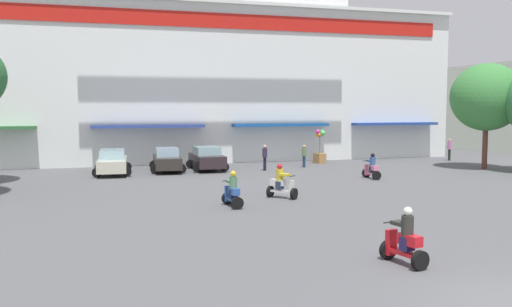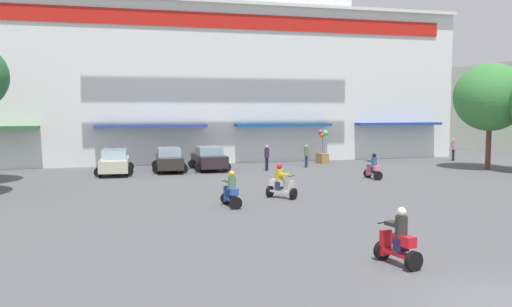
{
  "view_description": "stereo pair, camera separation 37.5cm",
  "coord_description": "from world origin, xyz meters",
  "views": [
    {
      "loc": [
        -8.47,
        -9.26,
        4.2
      ],
      "look_at": [
        -0.92,
        16.19,
        1.91
      ],
      "focal_mm": 38.41,
      "sensor_mm": 36.0,
      "label": 1
    },
    {
      "loc": [
        -8.11,
        -9.36,
        4.2
      ],
      "look_at": [
        -0.92,
        16.19,
        1.91
      ],
      "focal_mm": 38.41,
      "sensor_mm": 36.0,
      "label": 2
    }
  ],
  "objects": [
    {
      "name": "ground_plane",
      "position": [
        0.0,
        13.0,
        0.0
      ],
      "size": [
        128.0,
        128.0,
        0.0
      ],
      "primitive_type": "plane",
      "color": "#535456"
    },
    {
      "name": "pedestrian_1",
      "position": [
        17.97,
        27.02,
        0.99
      ],
      "size": [
        0.35,
        0.35,
        1.71
      ],
      "color": "black",
      "rests_on": "ground"
    },
    {
      "name": "parked_car_2",
      "position": [
        -1.37,
        26.06,
        0.78
      ],
      "size": [
        2.39,
        4.0,
        1.55
      ],
      "color": "#2B2125",
      "rests_on": "ground"
    },
    {
      "name": "parked_car_1",
      "position": [
        -3.98,
        26.06,
        0.77
      ],
      "size": [
        2.42,
        4.33,
        1.52
      ],
      "color": "#2B2823",
      "rests_on": "ground"
    },
    {
      "name": "colonial_building",
      "position": [
        0.0,
        35.71,
        9.51
      ],
      "size": [
        39.42,
        15.74,
        22.57
      ],
      "color": "white",
      "rests_on": "ground"
    },
    {
      "name": "scooter_rider_2",
      "position": [
        -0.3,
        14.16,
        0.65
      ],
      "size": [
        1.31,
        1.38,
        1.58
      ],
      "color": "black",
      "rests_on": "ground"
    },
    {
      "name": "balloon_vendor_cart",
      "position": [
        7.49,
        27.95,
        1.11
      ],
      "size": [
        0.77,
        0.98,
        2.5
      ],
      "color": "#A47742",
      "rests_on": "ground"
    },
    {
      "name": "parked_car_0",
      "position": [
        -7.42,
        25.47,
        0.77
      ],
      "size": [
        2.49,
        4.52,
        1.54
      ],
      "color": "beige",
      "rests_on": "ground"
    },
    {
      "name": "pedestrian_2",
      "position": [
        2.21,
        24.7,
        0.98
      ],
      "size": [
        0.45,
        0.45,
        1.69
      ],
      "color": "black",
      "rests_on": "ground"
    },
    {
      "name": "scooter_rider_3",
      "position": [
        -0.65,
        3.25,
        0.65
      ],
      "size": [
        0.79,
        1.42,
        1.58
      ],
      "color": "black",
      "rests_on": "ground"
    },
    {
      "name": "scooter_rider_4",
      "position": [
        6.95,
        19.08,
        0.61
      ],
      "size": [
        0.52,
        1.38,
        1.51
      ],
      "color": "black",
      "rests_on": "ground"
    },
    {
      "name": "pedestrian_0",
      "position": [
        5.37,
        25.75,
        0.89
      ],
      "size": [
        0.37,
        0.37,
        1.56
      ],
      "color": "#1A324C",
      "rests_on": "ground"
    },
    {
      "name": "plaza_tree_3",
      "position": [
        16.66,
        21.44,
        4.8
      ],
      "size": [
        4.74,
        4.62,
        7.06
      ],
      "color": "brown",
      "rests_on": "ground"
    },
    {
      "name": "scooter_rider_1",
      "position": [
        -2.98,
        12.69,
        0.63
      ],
      "size": [
        0.63,
        1.44,
        1.54
      ],
      "color": "black",
      "rests_on": "ground"
    }
  ]
}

